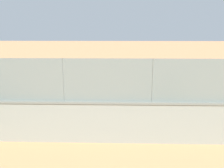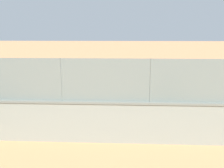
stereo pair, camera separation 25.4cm
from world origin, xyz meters
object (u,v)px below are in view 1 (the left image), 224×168
player_near_wall_returning (40,74)px  sports_ball (85,97)px  spare_ball_by_wall (171,133)px  player_at_service_line (199,92)px  player_foreground_swinging (102,80)px

player_near_wall_returning → sports_ball: size_ratio=16.42×
player_near_wall_returning → spare_ball_by_wall: (-9.03, 9.77, -0.80)m
player_at_service_line → player_near_wall_returning: bearing=-27.2°
player_foreground_swinging → sports_ball: (1.06, 1.44, -0.86)m
player_near_wall_returning → player_foreground_swinging: bearing=152.8°
player_at_service_line → player_foreground_swinging: bearing=-27.2°
sports_ball → player_near_wall_returning: bearing=-43.9°
player_at_service_line → spare_ball_by_wall: player_at_service_line is taller
player_near_wall_returning → spare_ball_by_wall: player_near_wall_returning is taller
player_near_wall_returning → player_at_service_line: player_at_service_line is taller
player_foreground_swinging → player_at_service_line: 6.59m
player_near_wall_returning → spare_ball_by_wall: size_ratio=14.60×
player_foreground_swinging → player_at_service_line: player_foreground_swinging is taller
player_foreground_swinging → player_near_wall_returning: (5.49, -2.83, -0.06)m
player_foreground_swinging → spare_ball_by_wall: (-3.54, 6.94, -0.85)m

